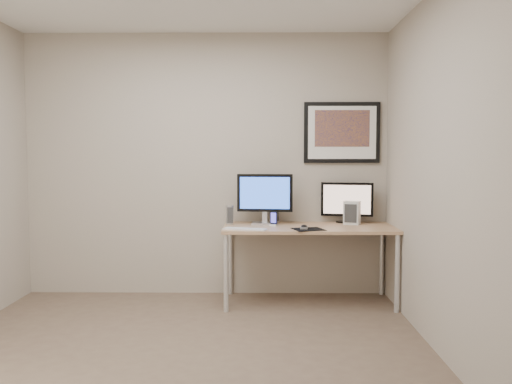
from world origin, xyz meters
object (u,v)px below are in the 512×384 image
at_px(monitor_large, 265,197).
at_px(fan_unit, 352,213).
at_px(speaker_right, 276,214).
at_px(phone_dock, 274,219).
at_px(monitor_tv, 347,201).
at_px(framed_art, 342,132).
at_px(speaker_left, 230,215).
at_px(keyboard, 245,229).
at_px(desk, 309,233).

height_order(monitor_large, fan_unit, monitor_large).
relative_size(monitor_large, fan_unit, 2.37).
bearing_deg(speaker_right, fan_unit, -18.43).
relative_size(phone_dock, fan_unit, 0.62).
height_order(monitor_large, monitor_tv, monitor_large).
height_order(framed_art, speaker_right, framed_art).
bearing_deg(speaker_left, keyboard, -79.35).
height_order(desk, speaker_right, speaker_right).
relative_size(desk, framed_art, 2.13).
distance_m(monitor_large, monitor_tv, 0.82).
xyz_separation_m(framed_art, monitor_tv, (0.05, -0.07, -0.68)).
distance_m(monitor_large, speaker_right, 0.28).
bearing_deg(monitor_large, framed_art, 19.47).
distance_m(desk, framed_art, 1.07).
bearing_deg(desk, speaker_right, 134.80).
bearing_deg(keyboard, fan_unit, 38.32).
xyz_separation_m(monitor_tv, speaker_left, (-1.15, -0.11, -0.12)).
height_order(speaker_right, keyboard, speaker_right).
bearing_deg(fan_unit, monitor_large, -156.75).
distance_m(monitor_tv, phone_dock, 0.78).
height_order(desk, speaker_left, speaker_left).
relative_size(monitor_large, monitor_tv, 1.06).
height_order(monitor_large, phone_dock, monitor_large).
xyz_separation_m(monitor_tv, fan_unit, (0.03, -0.12, -0.10)).
bearing_deg(phone_dock, monitor_large, 149.96).
bearing_deg(speaker_right, framed_art, -3.17).
bearing_deg(monitor_tv, keyboard, -141.49).
height_order(framed_art, keyboard, framed_art).
relative_size(speaker_left, keyboard, 0.46).
xyz_separation_m(monitor_tv, keyboard, (-0.99, -0.50, -0.21)).
height_order(framed_art, monitor_large, framed_art).
bearing_deg(desk, phone_dock, 176.28).
relative_size(keyboard, fan_unit, 1.76).
relative_size(speaker_right, fan_unit, 0.76).
xyz_separation_m(monitor_large, speaker_left, (-0.34, 0.02, -0.18)).
distance_m(framed_art, fan_unit, 0.81).
relative_size(desk, phone_dock, 11.43).
xyz_separation_m(framed_art, keyboard, (-0.94, -0.58, -0.88)).
bearing_deg(desk, monitor_large, 162.59).
height_order(monitor_tv, phone_dock, monitor_tv).
xyz_separation_m(framed_art, speaker_left, (-1.10, -0.18, -0.80)).
bearing_deg(speaker_left, desk, -22.85).
distance_m(speaker_right, phone_dock, 0.29).
bearing_deg(framed_art, keyboard, -148.56).
height_order(speaker_left, speaker_right, speaker_left).
distance_m(desk, speaker_left, 0.78).
xyz_separation_m(monitor_large, keyboard, (-0.18, -0.37, -0.26)).
relative_size(monitor_tv, fan_unit, 2.24).
height_order(desk, keyboard, keyboard).
distance_m(speaker_left, phone_dock, 0.44).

